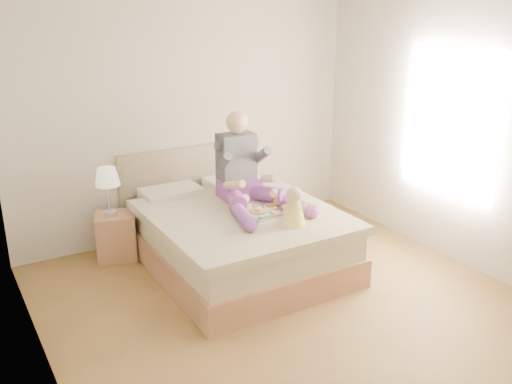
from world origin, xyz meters
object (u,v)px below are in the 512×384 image
bed (234,233)px  tray (265,210)px  baby (294,209)px  nightstand (116,236)px  adult (245,175)px

bed → tray: size_ratio=4.70×
baby → bed: bearing=130.9°
nightstand → baby: 1.94m
bed → nightstand: (-1.00, 0.69, -0.07)m
bed → nightstand: bearing=145.3°
tray → nightstand: bearing=132.2°
baby → nightstand: bearing=153.2°
tray → baby: 0.41m
nightstand → adult: bearing=-10.2°
adult → tray: 0.45m
tray → baby: size_ratio=1.27×
nightstand → tray: bearing=-22.7°
tray → baby: bearing=-87.8°
bed → adult: bearing=20.6°
nightstand → baby: baby is taller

